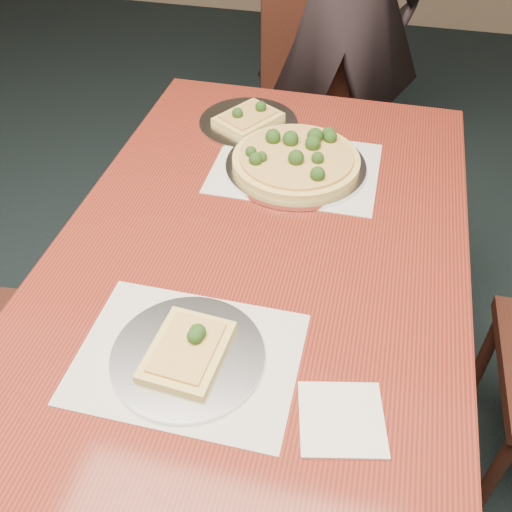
% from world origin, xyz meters
% --- Properties ---
extents(dining_table, '(0.90, 1.50, 0.75)m').
position_xyz_m(dining_table, '(0.15, 0.65, 0.66)').
color(dining_table, '#5F1B13').
rests_on(dining_table, ground).
extents(chair_far, '(0.53, 0.53, 0.91)m').
position_xyz_m(chair_far, '(0.13, 1.75, 0.52)').
color(chair_far, black).
rests_on(chair_far, ground).
extents(placemat_main, '(0.42, 0.32, 0.00)m').
position_xyz_m(placemat_main, '(0.17, 0.99, 0.75)').
color(placemat_main, white).
rests_on(placemat_main, dining_table).
extents(placemat_near, '(0.40, 0.30, 0.00)m').
position_xyz_m(placemat_near, '(0.09, 0.35, 0.75)').
color(placemat_near, white).
rests_on(placemat_near, dining_table).
extents(pizza_pan, '(0.36, 0.36, 0.07)m').
position_xyz_m(pizza_pan, '(0.17, 0.99, 0.77)').
color(pizza_pan, silver).
rests_on(pizza_pan, dining_table).
extents(slice_plate_near, '(0.28, 0.28, 0.06)m').
position_xyz_m(slice_plate_near, '(0.09, 0.36, 0.76)').
color(slice_plate_near, silver).
rests_on(slice_plate_near, dining_table).
extents(slice_plate_far, '(0.28, 0.28, 0.06)m').
position_xyz_m(slice_plate_far, '(-0.00, 1.18, 0.76)').
color(slice_plate_far, silver).
rests_on(slice_plate_far, dining_table).
extents(napkin, '(0.17, 0.17, 0.01)m').
position_xyz_m(napkin, '(0.38, 0.29, 0.75)').
color(napkin, white).
rests_on(napkin, dining_table).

